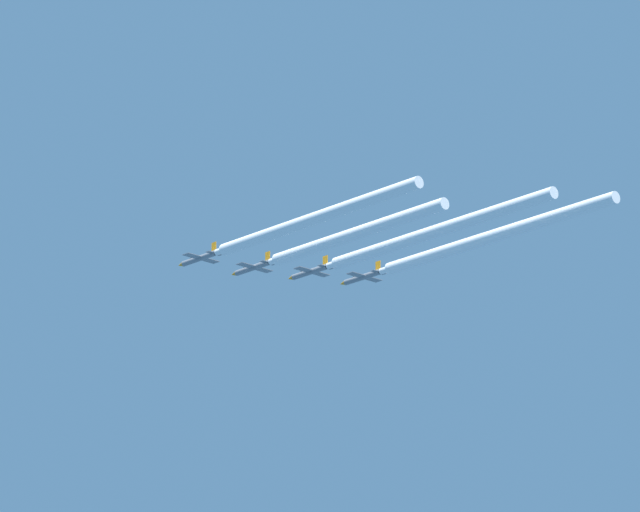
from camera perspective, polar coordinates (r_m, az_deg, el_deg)
The scene contains 8 objects.
jet_lead at distance 511.59m, azimuth -2.92°, elevation -0.06°, with size 8.90×12.96×3.11m.
jet_second_echelon at distance 511.82m, azimuth -1.64°, elevation -0.29°, with size 8.90×12.96×3.11m.
jet_third_echelon at distance 510.91m, azimuth -0.26°, elevation -0.39°, with size 8.90×12.96×3.11m.
jet_fourth_echelon at distance 511.76m, azimuth 1.00°, elevation -0.51°, with size 8.90×12.96×3.11m.
smoke_trail_lead at distance 485.87m, azimuth -0.16°, elevation 0.89°, with size 2.54×60.56×2.54m.
smoke_trail_second_echelon at distance 489.63m, azimuth 0.83°, elevation 0.54°, with size 2.54×51.68×2.54m.
smoke_trail_third_echelon at distance 485.18m, azimuth 2.78°, elevation 0.60°, with size 2.54×64.00×2.54m.
smoke_trail_fourth_echelon at distance 486.27m, azimuth 4.15°, elevation 0.48°, with size 2.54×65.10×2.54m.
Camera 1 is at (-326.28, -361.04, 1.62)m, focal length 133.92 mm.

